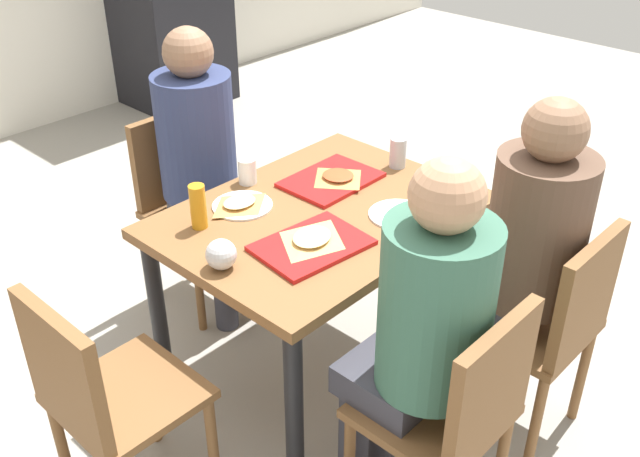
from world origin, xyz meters
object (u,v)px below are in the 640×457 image
object	(u,v)px
plastic_cup_b	(404,231)
foil_bundle	(221,254)
pizza_slice_a	(312,238)
plastic_cup_a	(247,171)
paper_plate_center	(242,205)
chair_left_end	(102,395)
main_table	(320,234)
chair_far_side	(187,195)
person_far_side	(203,154)
pizza_slice_b	(338,177)
chair_near_left	(456,410)
soda_can	(398,153)
person_in_red	(423,322)
pizza_slice_c	(240,203)
person_in_brown_jacket	(524,244)
chair_near_right	(551,321)
tray_red_near	(312,245)
paper_plate_near_edge	(399,215)
condiment_bottle	(198,207)
tray_red_far	(331,180)

from	to	relation	value
plastic_cup_b	foil_bundle	size ratio (longest dim) A/B	1.00
pizza_slice_a	plastic_cup_a	bearing A→B (deg)	72.35
paper_plate_center	chair_left_end	bearing A→B (deg)	-163.55
foil_bundle	main_table	bearing A→B (deg)	2.50
chair_far_side	person_far_side	size ratio (longest dim) A/B	0.68
person_far_side	pizza_slice_b	bearing A→B (deg)	-69.40
chair_near_left	plastic_cup_b	distance (m)	0.61
pizza_slice_b	soda_can	bearing A→B (deg)	-16.81
person_in_red	pizza_slice_c	distance (m)	0.90
chair_far_side	person_in_brown_jacket	distance (m)	1.51
chair_near_right	pizza_slice_a	xyz separation A→B (m)	(-0.46, 0.66, 0.26)
person_in_red	paper_plate_center	distance (m)	0.90
person_far_side	pizza_slice_a	size ratio (longest dim) A/B	4.94
chair_left_end	tray_red_near	bearing A→B (deg)	-11.03
chair_near_right	person_in_red	size ratio (longest dim) A/B	0.68
plastic_cup_b	soda_can	world-z (taller)	soda_can
paper_plate_center	chair_near_left	bearing A→B (deg)	-96.22
pizza_slice_c	plastic_cup_b	xyz separation A→B (m)	(0.21, -0.58, 0.03)
paper_plate_near_edge	chair_near_right	bearing A→B (deg)	-78.89
chair_left_end	plastic_cup_a	xyz separation A→B (m)	(0.92, 0.35, 0.28)
main_table	plastic_cup_b	distance (m)	0.38
person_far_side	condiment_bottle	world-z (taller)	person_far_side
main_table	plastic_cup_b	world-z (taller)	plastic_cup_b
chair_near_right	chair_left_end	xyz separation A→B (m)	(-1.22, 0.80, 0.00)
main_table	person_far_side	size ratio (longest dim) A/B	0.88
main_table	pizza_slice_b	size ratio (longest dim) A/B	5.74
chair_near_right	plastic_cup_b	bearing A→B (deg)	119.49
pizza_slice_b	condiment_bottle	distance (m)	0.59
pizza_slice_a	person_in_brown_jacket	bearing A→B (deg)	-48.52
chair_near_right	pizza_slice_b	distance (m)	0.94
chair_far_side	soda_can	xyz separation A→B (m)	(0.48, -0.78, 0.29)
person_in_brown_jacket	paper_plate_center	xyz separation A→B (m)	(-0.45, 0.89, -0.01)
chair_far_side	tray_red_near	world-z (taller)	chair_far_side
chair_far_side	tray_red_far	bearing A→B (deg)	-73.79
chair_far_side	tray_red_far	xyz separation A→B (m)	(0.20, -0.68, 0.24)
chair_near_left	paper_plate_center	size ratio (longest dim) A/B	3.91
chair_left_end	person_in_brown_jacket	bearing A→B (deg)	-28.32
paper_plate_center	plastic_cup_b	distance (m)	0.62
chair_near_left	condiment_bottle	bearing A→B (deg)	94.67
person_in_brown_jacket	pizza_slice_c	bearing A→B (deg)	117.32
paper_plate_near_edge	foil_bundle	world-z (taller)	foil_bundle
chair_near_right	soda_can	size ratio (longest dim) A/B	7.05
chair_near_right	pizza_slice_a	world-z (taller)	chair_near_right
pizza_slice_b	plastic_cup_b	xyz separation A→B (m)	(-0.18, -0.46, 0.03)
chair_far_side	pizza_slice_a	distance (m)	0.99
condiment_bottle	chair_left_end	bearing A→B (deg)	-158.44
chair_near_left	tray_red_near	distance (m)	0.70
person_in_red	paper_plate_center	world-z (taller)	person_in_red
person_in_red	person_in_brown_jacket	size ratio (longest dim) A/B	1.00
pizza_slice_b	main_table	bearing A→B (deg)	-154.21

